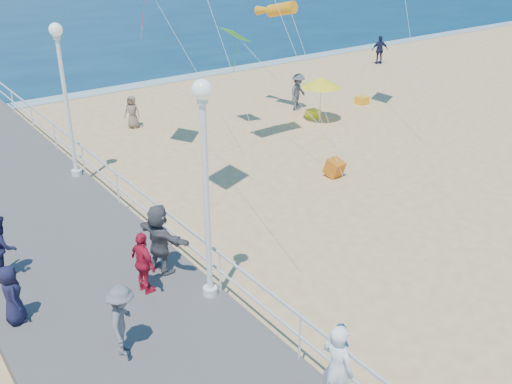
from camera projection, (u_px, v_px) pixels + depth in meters
ground at (363, 242)px, 16.94m from camera, size 160.00×160.00×0.00m
surf_line at (97, 92)px, 31.86m from camera, size 160.00×1.20×0.04m
boardwalk at (130, 335)px, 12.84m from camera, size 5.00×44.00×0.40m
railing at (220, 261)px, 13.70m from camera, size 0.05×42.00×0.55m
lamp_post_mid at (205, 171)px, 12.51m from camera, size 0.44×0.44×5.32m
lamp_post_far at (64, 86)px, 19.07m from camera, size 0.44×0.44×5.32m
woman_holding_toddler at (337, 369)px, 10.24m from camera, size 0.50×0.72×1.89m
toddler_held at (339, 345)px, 10.28m from camera, size 0.38×0.47×0.93m
spectator_2 at (122, 320)px, 11.71m from camera, size 1.08×1.20×1.62m
spectator_3 at (143, 263)px, 13.67m from camera, size 0.49×0.99×1.63m
spectator_4 at (12, 295)px, 12.67m from camera, size 0.52×0.74×1.44m
spectator_5 at (159, 239)px, 14.47m from camera, size 0.97×1.83×1.88m
spectator_7 at (2, 247)px, 14.26m from camera, size 0.81×0.95×1.74m
beach_walker_a at (298, 92)px, 28.61m from camera, size 1.35×1.05×1.83m
beach_walker_b at (380, 50)px, 37.95m from camera, size 1.18×0.92×1.87m
beach_walker_c at (132, 112)px, 26.10m from camera, size 0.85×0.87×1.51m
box_kite at (334, 169)px, 21.19m from camera, size 0.63×0.77×0.74m
beach_umbrella at (321, 82)px, 26.38m from camera, size 1.90×1.90×2.14m
beach_chair_left at (362, 100)px, 29.77m from camera, size 0.55×0.55×0.40m
beach_chair_right at (313, 114)px, 27.67m from camera, size 0.55×0.55×0.40m
kite_windsock at (282, 9)px, 26.07m from camera, size 0.99×2.61×1.07m
kite_diamond_green at (235, 35)px, 24.36m from camera, size 0.95×1.08×0.55m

